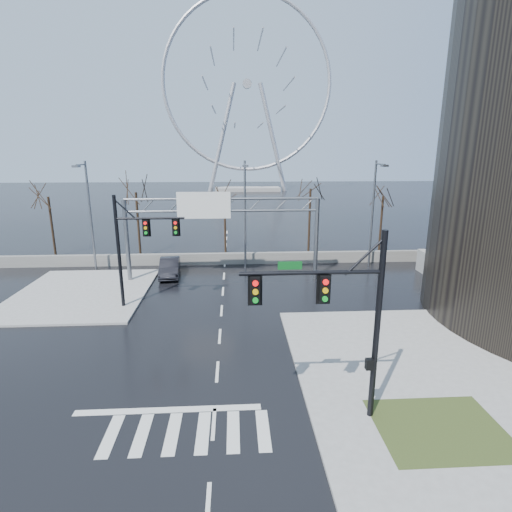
{
  "coord_description": "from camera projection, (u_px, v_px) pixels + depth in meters",
  "views": [
    {
      "loc": [
        0.94,
        -18.12,
        10.8
      ],
      "look_at": [
        2.4,
        7.7,
        4.0
      ],
      "focal_mm": 28.0,
      "sensor_mm": 36.0,
      "label": 1
    }
  ],
  "objects": [
    {
      "name": "barrier_wall",
      "position": [
        225.0,
        258.0,
        39.36
      ],
      "size": [
        52.0,
        0.5,
        1.1
      ],
      "primitive_type": "cube",
      "color": "slate",
      "rests_on": "ground"
    },
    {
      "name": "tree_center",
      "position": [
        225.0,
        206.0,
        42.53
      ],
      "size": [
        3.25,
        3.25,
        6.5
      ],
      "color": "black",
      "rests_on": "ground"
    },
    {
      "name": "streetlight_mid",
      "position": [
        245.0,
        207.0,
        36.34
      ],
      "size": [
        0.5,
        2.55,
        10.0
      ],
      "color": "slate",
      "rests_on": "ground"
    },
    {
      "name": "tree_far_right",
      "position": [
        383.0,
        203.0,
        42.92
      ],
      "size": [
        3.4,
        3.4,
        6.8
      ],
      "color": "black",
      "rests_on": "ground"
    },
    {
      "name": "sidewalk_far",
      "position": [
        82.0,
        293.0,
        31.16
      ],
      "size": [
        10.0,
        12.0,
        0.15
      ],
      "primitive_type": "cube",
      "color": "gray",
      "rests_on": "ground"
    },
    {
      "name": "ground",
      "position": [
        217.0,
        372.0,
        20.19
      ],
      "size": [
        260.0,
        260.0,
        0.0
      ],
      "primitive_type": "plane",
      "color": "black",
      "rests_on": "ground"
    },
    {
      "name": "streetlight_left",
      "position": [
        88.0,
        208.0,
        35.57
      ],
      "size": [
        0.5,
        2.55,
        10.0
      ],
      "color": "slate",
      "rests_on": "ground"
    },
    {
      "name": "sign_gantry",
      "position": [
        218.0,
        221.0,
        33.3
      ],
      "size": [
        16.36,
        0.4,
        7.6
      ],
      "color": "slate",
      "rests_on": "ground"
    },
    {
      "name": "car",
      "position": [
        170.0,
        267.0,
        35.57
      ],
      "size": [
        2.08,
        4.91,
        1.58
      ],
      "primitive_type": "imported",
      "rotation": [
        0.0,
        0.0,
        0.09
      ],
      "color": "black",
      "rests_on": "ground"
    },
    {
      "name": "signal_mast_far",
      "position": [
        135.0,
        241.0,
        27.29
      ],
      "size": [
        4.72,
        0.41,
        8.0
      ],
      "color": "black",
      "rests_on": "ground"
    },
    {
      "name": "signal_mast_near",
      "position": [
        344.0,
        310.0,
        15.34
      ],
      "size": [
        5.52,
        0.41,
        8.0
      ],
      "color": "black",
      "rests_on": "ground"
    },
    {
      "name": "streetlight_right",
      "position": [
        374.0,
        206.0,
        37.0
      ],
      "size": [
        0.5,
        2.55,
        10.0
      ],
      "color": "slate",
      "rests_on": "ground"
    },
    {
      "name": "grass_strip",
      "position": [
        440.0,
        428.0,
        15.82
      ],
      "size": [
        5.0,
        4.0,
        0.02
      ],
      "primitive_type": "cube",
      "color": "#343F1A",
      "rests_on": "sidewalk_near"
    },
    {
      "name": "sidewalk_right_ext",
      "position": [
        395.0,
        346.0,
        22.65
      ],
      "size": [
        12.0,
        10.0,
        0.15
      ],
      "primitive_type": "cube",
      "color": "gray",
      "rests_on": "ground"
    },
    {
      "name": "tree_right",
      "position": [
        310.0,
        196.0,
        41.79
      ],
      "size": [
        3.9,
        3.9,
        7.8
      ],
      "color": "black",
      "rests_on": "ground"
    },
    {
      "name": "tree_far_left",
      "position": [
        49.0,
        204.0,
        40.96
      ],
      "size": [
        3.5,
        3.5,
        7.0
      ],
      "color": "black",
      "rests_on": "ground"
    },
    {
      "name": "tree_left",
      "position": [
        136.0,
        200.0,
        40.87
      ],
      "size": [
        3.75,
        3.75,
        7.5
      ],
      "color": "black",
      "rests_on": "ground"
    },
    {
      "name": "ferris_wheel",
      "position": [
        247.0,
        91.0,
        105.54
      ],
      "size": [
        45.0,
        6.0,
        50.91
      ],
      "color": "gray",
      "rests_on": "ground"
    }
  ]
}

